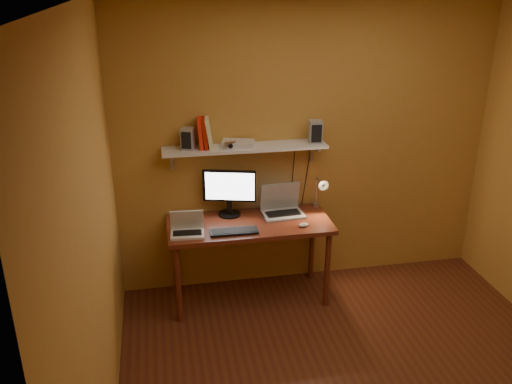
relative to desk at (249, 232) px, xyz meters
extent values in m
cube|color=#B67B37|center=(0.58, 0.33, 0.64)|extent=(3.40, 0.02, 2.60)
cube|color=#B67B37|center=(-1.13, -1.28, 0.64)|extent=(0.02, 3.20, 2.60)
cube|color=maroon|center=(0.00, 0.00, 0.07)|extent=(1.40, 0.60, 0.04)
cylinder|color=maroon|center=(-0.64, -0.24, -0.31)|extent=(0.05, 0.05, 0.71)
cylinder|color=maroon|center=(0.64, -0.24, -0.31)|extent=(0.05, 0.05, 0.71)
cylinder|color=maroon|center=(-0.64, 0.24, -0.31)|extent=(0.05, 0.05, 0.71)
cylinder|color=maroon|center=(0.64, 0.24, -0.31)|extent=(0.05, 0.05, 0.71)
cube|color=white|center=(0.00, 0.19, 0.70)|extent=(1.40, 0.25, 0.02)
cube|color=silver|center=(-0.62, 0.30, 0.60)|extent=(0.03, 0.03, 0.18)
cube|color=silver|center=(0.62, 0.30, 0.60)|extent=(0.03, 0.03, 0.18)
cylinder|color=black|center=(-0.14, 0.19, 0.09)|extent=(0.24, 0.24, 0.01)
cube|color=black|center=(-0.14, 0.19, 0.17)|extent=(0.05, 0.05, 0.14)
cube|color=black|center=(-0.14, 0.19, 0.36)|extent=(0.45, 0.14, 0.28)
cube|color=white|center=(-0.14, 0.17, 0.36)|extent=(0.41, 0.11, 0.25)
cube|color=gray|center=(0.32, 0.09, 0.10)|extent=(0.37, 0.27, 0.02)
cube|color=black|center=(0.32, 0.09, 0.11)|extent=(0.31, 0.15, 0.00)
cube|color=gray|center=(0.31, 0.20, 0.23)|extent=(0.35, 0.07, 0.25)
cube|color=#111A37|center=(0.31, 0.20, 0.23)|extent=(0.31, 0.05, 0.21)
cube|color=silver|center=(-0.54, -0.14, 0.10)|extent=(0.29, 0.21, 0.02)
cube|color=black|center=(-0.54, -0.14, 0.11)|extent=(0.24, 0.12, 0.00)
cube|color=silver|center=(-0.53, -0.08, 0.20)|extent=(0.28, 0.09, 0.18)
cube|color=black|center=(-0.53, -0.08, 0.20)|extent=(0.24, 0.07, 0.15)
cube|color=black|center=(-0.16, -0.17, 0.10)|extent=(0.40, 0.14, 0.02)
ellipsoid|color=silver|center=(0.44, -0.16, 0.10)|extent=(0.09, 0.07, 0.03)
cube|color=silver|center=(0.66, 0.24, 0.08)|extent=(0.05, 0.06, 0.08)
cylinder|color=silver|center=(0.66, 0.24, 0.23)|extent=(0.02, 0.02, 0.28)
cylinder|color=silver|center=(0.66, 0.16, 0.37)|extent=(0.01, 0.16, 0.01)
cone|color=silver|center=(0.66, 0.08, 0.37)|extent=(0.09, 0.09, 0.09)
sphere|color=#FFE0A5|center=(0.66, 0.06, 0.37)|extent=(0.04, 0.04, 0.04)
cube|color=gray|center=(-0.48, 0.19, 0.80)|extent=(0.13, 0.13, 0.18)
cube|color=gray|center=(0.61, 0.18, 0.81)|extent=(0.12, 0.12, 0.20)
cube|color=red|center=(-0.37, 0.21, 0.84)|extent=(0.07, 0.18, 0.26)
cube|color=#A41807|center=(-0.34, 0.21, 0.84)|extent=(0.07, 0.18, 0.26)
cube|color=#F5F1B9|center=(-0.30, 0.21, 0.84)|extent=(0.08, 0.18, 0.26)
cube|color=silver|center=(-0.14, 0.14, 0.74)|extent=(0.11, 0.06, 0.06)
cylinder|color=black|center=(-0.14, 0.12, 0.74)|extent=(0.04, 0.03, 0.04)
cube|color=silver|center=(-0.06, 0.20, 0.73)|extent=(0.31, 0.25, 0.04)
camera|label=1|loc=(-0.72, -4.14, 2.07)|focal=38.00mm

